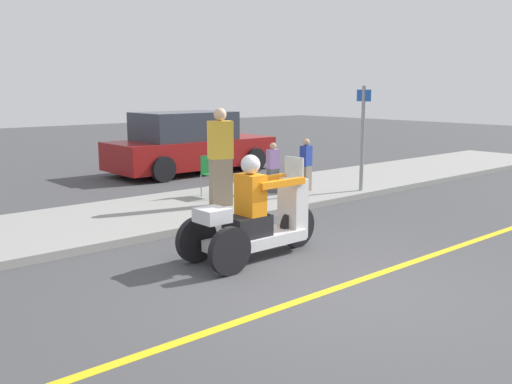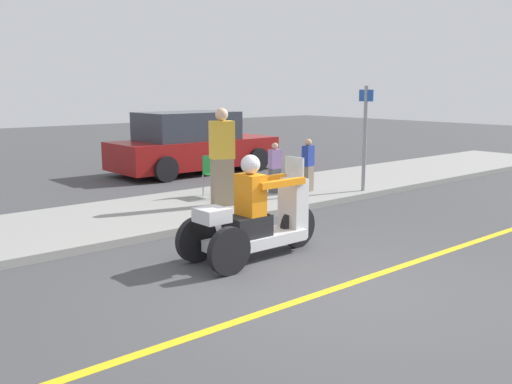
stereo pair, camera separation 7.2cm
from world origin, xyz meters
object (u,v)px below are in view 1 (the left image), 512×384
(motorcycle_trike, at_px, (256,221))
(parked_car_lot_left, at_px, (189,144))
(folding_chair_curbside, at_px, (213,171))
(street_sign, at_px, (363,134))
(spectator_mid_group, at_px, (221,159))
(spectator_far_back, at_px, (306,166))
(spectator_with_child, at_px, (273,169))

(motorcycle_trike, xyz_separation_m, parked_car_lot_left, (3.81, 7.14, 0.26))
(folding_chair_curbside, height_order, street_sign, street_sign)
(motorcycle_trike, height_order, spectator_mid_group, spectator_mid_group)
(spectator_mid_group, height_order, spectator_far_back, spectator_mid_group)
(spectator_with_child, relative_size, parked_car_lot_left, 0.23)
(motorcycle_trike, bearing_deg, street_sign, 22.47)
(spectator_far_back, relative_size, folding_chair_curbside, 1.35)
(spectator_with_child, xyz_separation_m, street_sign, (1.58, -1.05, 0.70))
(spectator_with_child, distance_m, street_sign, 2.03)
(spectator_far_back, bearing_deg, motorcycle_trike, -144.39)
(spectator_mid_group, distance_m, folding_chair_curbside, 1.01)
(spectator_far_back, relative_size, parked_car_lot_left, 0.24)
(spectator_far_back, bearing_deg, street_sign, -37.16)
(spectator_with_child, height_order, folding_chair_curbside, spectator_with_child)
(motorcycle_trike, distance_m, spectator_mid_group, 3.04)
(folding_chair_curbside, bearing_deg, street_sign, -29.54)
(spectator_with_child, distance_m, parked_car_lot_left, 4.24)
(spectator_with_child, relative_size, street_sign, 0.47)
(spectator_with_child, height_order, street_sign, street_sign)
(motorcycle_trike, relative_size, parked_car_lot_left, 0.47)
(folding_chair_curbside, bearing_deg, spectator_with_child, -23.33)
(spectator_mid_group, bearing_deg, parked_car_lot_left, 62.09)
(spectator_far_back, xyz_separation_m, folding_chair_curbside, (-1.80, 0.84, -0.03))
(spectator_far_back, relative_size, street_sign, 0.50)
(parked_car_lot_left, bearing_deg, spectator_with_child, -100.41)
(folding_chair_curbside, xyz_separation_m, street_sign, (2.75, -1.56, 0.69))
(spectator_with_child, relative_size, spectator_far_back, 0.94)
(motorcycle_trike, xyz_separation_m, spectator_far_back, (3.68, 2.63, 0.15))
(spectator_far_back, distance_m, street_sign, 1.36)
(motorcycle_trike, height_order, spectator_with_child, motorcycle_trike)
(motorcycle_trike, bearing_deg, folding_chair_curbside, 61.64)
(motorcycle_trike, relative_size, folding_chair_curbside, 2.60)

